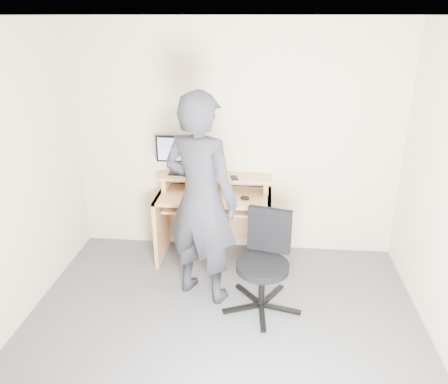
% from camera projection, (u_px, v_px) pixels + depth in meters
% --- Properties ---
extents(ground, '(3.50, 3.50, 0.00)m').
position_uv_depth(ground, '(218.00, 351.00, 3.50)').
color(ground, '#5A595F').
rests_on(ground, ground).
extents(back_wall, '(3.50, 0.02, 2.50)m').
position_uv_depth(back_wall, '(236.00, 141.00, 4.65)').
color(back_wall, beige).
rests_on(back_wall, ground).
extents(ceiling, '(3.50, 3.50, 0.02)m').
position_uv_depth(ceiling, '(216.00, 15.00, 2.56)').
color(ceiling, white).
rests_on(ceiling, back_wall).
extents(desk, '(1.20, 0.60, 0.91)m').
position_uv_depth(desk, '(215.00, 209.00, 4.72)').
color(desk, tan).
rests_on(desk, ground).
extents(monitor, '(0.45, 0.12, 0.42)m').
position_uv_depth(monitor, '(177.00, 151.00, 4.61)').
color(monitor, black).
rests_on(monitor, desk).
extents(external_drive, '(0.11, 0.15, 0.20)m').
position_uv_depth(external_drive, '(205.00, 166.00, 4.63)').
color(external_drive, black).
rests_on(external_drive, desk).
extents(travel_mug, '(0.09, 0.09, 0.18)m').
position_uv_depth(travel_mug, '(217.00, 169.00, 4.59)').
color(travel_mug, silver).
rests_on(travel_mug, desk).
extents(smartphone, '(0.10, 0.14, 0.01)m').
position_uv_depth(smartphone, '(234.00, 178.00, 4.58)').
color(smartphone, black).
rests_on(smartphone, desk).
extents(charger, '(0.06, 0.05, 0.03)m').
position_uv_depth(charger, '(188.00, 176.00, 4.59)').
color(charger, black).
rests_on(charger, desk).
extents(headphones, '(0.18, 0.18, 0.06)m').
position_uv_depth(headphones, '(196.00, 173.00, 4.72)').
color(headphones, silver).
rests_on(headphones, desk).
extents(keyboard, '(0.48, 0.24, 0.03)m').
position_uv_depth(keyboard, '(209.00, 205.00, 4.53)').
color(keyboard, black).
rests_on(keyboard, desk).
extents(mouse, '(0.10, 0.07, 0.04)m').
position_uv_depth(mouse, '(245.00, 198.00, 4.45)').
color(mouse, black).
rests_on(mouse, desk).
extents(office_chair, '(0.71, 0.69, 0.89)m').
position_uv_depth(office_chair, '(265.00, 258.00, 3.89)').
color(office_chair, black).
rests_on(office_chair, ground).
extents(person, '(0.84, 0.71, 1.95)m').
position_uv_depth(person, '(201.00, 200.00, 3.87)').
color(person, black).
rests_on(person, ground).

